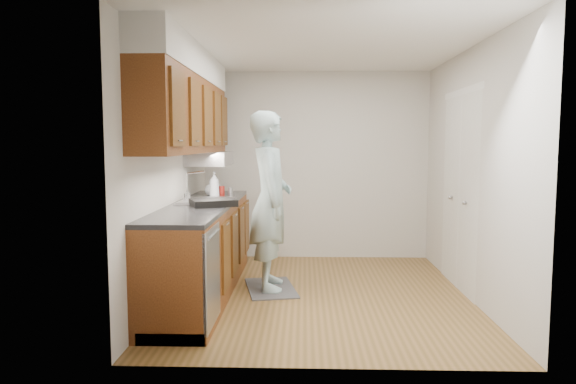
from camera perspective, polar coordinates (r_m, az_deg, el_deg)
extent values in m
plane|color=brown|center=(5.39, 3.48, -11.28)|extent=(3.50, 3.50, 0.00)
plane|color=white|center=(5.25, 3.64, 15.86)|extent=(3.50, 3.50, 0.00)
cube|color=beige|center=(5.34, -12.76, 2.09)|extent=(0.02, 3.50, 2.50)
cube|color=beige|center=(5.43, 19.60, 1.96)|extent=(0.02, 3.50, 2.50)
cube|color=beige|center=(6.92, 3.11, 2.94)|extent=(3.00, 0.02, 2.50)
cube|color=brown|center=(5.38, -9.47, -6.44)|extent=(0.60, 2.80, 0.90)
cube|color=black|center=(5.30, -9.71, -1.46)|extent=(0.63, 2.80, 0.04)
cube|color=#B2B2B7|center=(5.50, -9.13, -1.52)|extent=(0.48, 0.68, 0.14)
cube|color=#B2B2B7|center=(5.49, -9.14, -0.96)|extent=(0.52, 0.72, 0.01)
cube|color=#B2B2B7|center=(4.27, -8.45, -9.21)|extent=(0.03, 0.60, 0.80)
cube|color=brown|center=(5.30, -11.15, 8.32)|extent=(0.33, 2.80, 0.75)
cube|color=silver|center=(5.35, -11.25, 13.94)|extent=(0.35, 2.80, 0.30)
cube|color=#A5A5AA|center=(6.11, -8.69, 3.69)|extent=(0.46, 0.75, 0.16)
cube|color=white|center=(5.73, 18.50, -0.10)|extent=(0.02, 1.22, 2.05)
cube|color=slate|center=(5.58, -1.93, -10.61)|extent=(0.64, 0.90, 0.02)
imported|color=#A0C0C3|center=(5.38, -1.97, 0.37)|extent=(0.56, 0.79, 2.12)
imported|color=silver|center=(5.84, -8.18, 0.84)|extent=(0.15, 0.15, 0.29)
imported|color=silver|center=(6.03, -8.01, 0.52)|extent=(0.12, 0.12, 0.20)
imported|color=silver|center=(6.07, -8.54, 0.52)|extent=(0.20, 0.20, 0.19)
cylinder|color=#A7231C|center=(5.91, -7.37, 0.06)|extent=(0.08, 0.08, 0.12)
cylinder|color=#A5A5AA|center=(5.93, -6.38, 0.01)|extent=(0.07, 0.07, 0.10)
cube|color=black|center=(5.07, -8.33, -1.15)|extent=(0.52, 0.48, 0.07)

